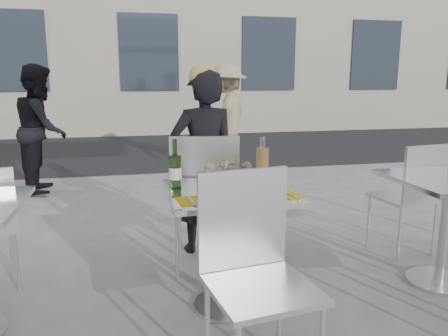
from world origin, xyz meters
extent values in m
plane|color=slate|center=(0.00, 0.00, 0.00)|extent=(80.00, 80.00, 0.00)
cube|color=black|center=(0.00, 6.50, 0.00)|extent=(24.00, 5.00, 0.00)
cylinder|color=#B7BABF|center=(0.00, 0.00, 0.01)|extent=(0.44, 0.44, 0.02)
cylinder|color=#B7BABF|center=(0.00, 0.00, 0.37)|extent=(0.07, 0.07, 0.72)
cube|color=silver|center=(0.00, 0.00, 0.73)|extent=(0.72, 0.72, 0.03)
cylinder|color=#B7BABF|center=(1.50, 0.00, 0.01)|extent=(0.44, 0.44, 0.02)
cylinder|color=#B7BABF|center=(1.50, 0.00, 0.37)|extent=(0.07, 0.07, 0.72)
cylinder|color=silver|center=(0.18, 0.77, 0.25)|extent=(0.03, 0.03, 0.50)
cylinder|color=silver|center=(-0.21, 0.84, 0.25)|extent=(0.03, 0.03, 0.50)
cylinder|color=silver|center=(0.12, 0.38, 0.25)|extent=(0.03, 0.03, 0.50)
cylinder|color=silver|center=(-0.27, 0.44, 0.25)|extent=(0.03, 0.03, 0.50)
cube|color=silver|center=(-0.04, 0.61, 0.51)|extent=(0.53, 0.53, 0.03)
cube|color=silver|center=(-0.08, 0.38, 0.77)|extent=(0.46, 0.10, 0.50)
cylinder|color=silver|center=(-0.24, -0.58, 0.24)|extent=(0.03, 0.03, 0.48)
cylinder|color=silver|center=(0.14, -0.52, 0.24)|extent=(0.03, 0.03, 0.48)
cube|color=silver|center=(-0.02, -0.74, 0.49)|extent=(0.50, 0.50, 0.03)
cube|color=silver|center=(-0.06, -0.52, 0.74)|extent=(0.44, 0.09, 0.48)
cylinder|color=silver|center=(-1.43, 0.79, 0.21)|extent=(0.02, 0.02, 0.41)
cylinder|color=silver|center=(-1.32, 0.48, 0.21)|extent=(0.02, 0.02, 0.41)
cylinder|color=silver|center=(1.71, 0.78, 0.22)|extent=(0.02, 0.02, 0.44)
cylinder|color=silver|center=(1.36, 0.72, 0.22)|extent=(0.02, 0.02, 0.44)
cylinder|color=silver|center=(1.77, 0.43, 0.22)|extent=(0.02, 0.02, 0.44)
cylinder|color=silver|center=(1.42, 0.37, 0.22)|extent=(0.02, 0.02, 0.44)
cube|color=silver|center=(1.57, 0.57, 0.45)|extent=(0.47, 0.47, 0.02)
cube|color=silver|center=(1.60, 0.37, 0.69)|extent=(0.41, 0.09, 0.44)
imported|color=black|center=(0.01, 0.95, 0.73)|extent=(0.57, 0.40, 1.46)
imported|color=black|center=(-1.61, 3.31, 0.78)|extent=(0.62, 0.78, 1.57)
imported|color=tan|center=(0.92, 4.11, 0.81)|extent=(1.07, 1.21, 1.62)
cylinder|color=tan|center=(-0.02, -0.14, 0.76)|extent=(0.30, 0.30, 0.02)
cylinder|color=#C7B981|center=(-0.02, -0.14, 0.77)|extent=(0.27, 0.27, 0.00)
cylinder|color=white|center=(0.11, 0.21, 0.76)|extent=(0.31, 0.31, 0.01)
cylinder|color=tan|center=(0.11, 0.21, 0.77)|extent=(0.27, 0.27, 0.02)
cylinder|color=#C7B981|center=(0.11, 0.21, 0.78)|extent=(0.23, 0.23, 0.00)
cylinder|color=white|center=(0.02, 0.09, 0.76)|extent=(0.22, 0.22, 0.01)
ellipsoid|color=#236218|center=(0.02, 0.09, 0.80)|extent=(0.15, 0.15, 0.08)
sphere|color=#B21914|center=(0.06, 0.11, 0.81)|extent=(0.03, 0.03, 0.03)
cylinder|color=#2E5620|center=(-0.31, 0.11, 0.85)|extent=(0.07, 0.07, 0.20)
cone|color=#2E5620|center=(-0.31, 0.11, 0.95)|extent=(0.07, 0.07, 0.03)
cylinder|color=#2E5620|center=(-0.31, 0.11, 0.99)|extent=(0.03, 0.03, 0.10)
cylinder|color=silver|center=(-0.31, 0.11, 0.84)|extent=(0.07, 0.07, 0.07)
cylinder|color=tan|center=(0.24, 0.14, 0.86)|extent=(0.08, 0.08, 0.22)
cylinder|color=white|center=(0.24, 0.14, 1.00)|extent=(0.03, 0.03, 0.08)
cylinder|color=white|center=(0.22, 0.08, 0.80)|extent=(0.06, 0.06, 0.09)
cylinder|color=silver|center=(0.22, 0.08, 0.85)|extent=(0.06, 0.06, 0.02)
cylinder|color=white|center=(-0.10, 0.10, 0.75)|extent=(0.06, 0.06, 0.00)
cylinder|color=white|center=(-0.10, 0.10, 0.80)|extent=(0.01, 0.01, 0.09)
ellipsoid|color=white|center=(-0.10, 0.10, 0.86)|extent=(0.07, 0.07, 0.08)
ellipsoid|color=beige|center=(-0.10, 0.10, 0.85)|extent=(0.05, 0.05, 0.05)
cylinder|color=white|center=(0.00, 0.12, 0.75)|extent=(0.06, 0.06, 0.00)
cylinder|color=white|center=(0.00, 0.12, 0.80)|extent=(0.01, 0.01, 0.09)
ellipsoid|color=white|center=(0.00, 0.12, 0.86)|extent=(0.07, 0.07, 0.08)
ellipsoid|color=beige|center=(0.00, 0.12, 0.85)|extent=(0.05, 0.05, 0.05)
cylinder|color=white|center=(0.01, 0.00, 0.75)|extent=(0.06, 0.06, 0.00)
cylinder|color=white|center=(0.01, 0.00, 0.80)|extent=(0.01, 0.01, 0.09)
ellipsoid|color=white|center=(0.01, 0.00, 0.86)|extent=(0.07, 0.07, 0.08)
ellipsoid|color=#43090E|center=(0.01, 0.00, 0.85)|extent=(0.05, 0.05, 0.05)
cylinder|color=white|center=(0.12, 0.07, 0.75)|extent=(0.06, 0.06, 0.00)
cylinder|color=white|center=(0.12, 0.07, 0.80)|extent=(0.01, 0.01, 0.09)
ellipsoid|color=white|center=(0.12, 0.07, 0.86)|extent=(0.07, 0.07, 0.08)
ellipsoid|color=#43090E|center=(0.12, 0.07, 0.85)|extent=(0.05, 0.05, 0.05)
cube|color=gold|center=(-0.24, -0.19, 0.75)|extent=(0.20, 0.20, 0.00)
cube|color=#B7BABF|center=(-0.26, -0.19, 0.76)|extent=(0.03, 0.20, 0.00)
cube|color=#B7BABF|center=(-0.21, -0.19, 0.76)|extent=(0.03, 0.18, 0.00)
cube|color=gold|center=(0.27, -0.21, 0.75)|extent=(0.22, 0.22, 0.00)
cube|color=#B7BABF|center=(0.25, -0.21, 0.76)|extent=(0.06, 0.20, 0.00)
cube|color=#B7BABF|center=(0.30, -0.21, 0.76)|extent=(0.05, 0.18, 0.00)
camera|label=1|loc=(-0.57, -2.42, 1.39)|focal=35.00mm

